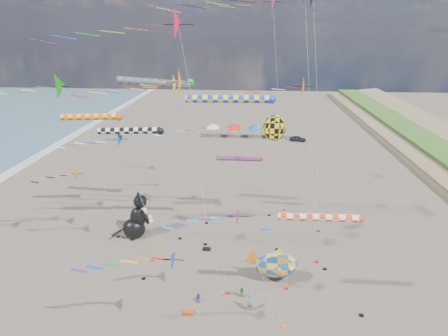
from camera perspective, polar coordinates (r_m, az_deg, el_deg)
The scene contains 28 objects.
delta_kite_0 at distance 43.64m, azimuth -22.25°, elevation -1.09°, with size 7.77×1.61×9.43m.
delta_kite_2 at distance 27.82m, azimuth -8.69°, elevation 13.20°, with size 11.41×2.39×21.40m.
delta_kite_3 at distance 40.24m, azimuth -18.94°, elevation 3.63°, with size 11.10×1.88×13.58m.
delta_kite_4 at distance 36.58m, azimuth -10.40°, elevation 13.02°, with size 11.35×2.22×20.05m.
delta_kite_5 at distance 47.49m, azimuth -4.74°, elevation 5.88°, with size 8.74×1.71×12.31m.
delta_kite_6 at distance 26.94m, azimuth -11.31°, elevation -14.21°, with size 10.21×1.76×9.57m.
delta_kite_7 at distance 44.50m, azimuth 5.63°, elevation 25.23°, with size 14.88×2.70×28.39m.
delta_kite_8 at distance 39.86m, azimuth 12.01°, elevation 12.81°, with size 11.68×2.49×19.60m.
delta_kite_9 at distance 26.87m, azimuth 2.64°, elevation -8.79°, with size 8.76×1.89×11.55m.
delta_kite_10 at distance 27.89m, azimuth -11.14°, elevation 21.57°, with size 14.87×2.51×25.60m.
delta_kite_11 at distance 32.75m, azimuth -24.75°, elevation 11.74°, with size 12.65×2.29×20.80m.
windsock_0 at distance 39.61m, azimuth -14.60°, elevation 5.82°, with size 8.55×0.77×14.02m.
windsock_1 at distance 44.08m, azimuth -20.43°, elevation 7.75°, with size 8.54×0.81×14.80m.
windsock_2 at distance 35.34m, azimuth 1.42°, elevation 11.08°, with size 10.23×0.83×17.90m.
windsock_3 at distance 29.35m, azimuth 15.89°, elevation -7.89°, with size 8.14×0.67×10.23m.
windsock_4 at distance 45.49m, azimuth 2.82°, elevation 1.48°, with size 7.41×0.66×8.63m.
windsock_5 at distance 41.76m, azimuth -10.73°, elevation 13.45°, with size 10.19×0.96×18.74m.
angelfish_kite at distance 34.83m, azimuth 7.90°, elevation 6.27°, with size 3.74×3.02×16.22m.
cat_inflatable at distance 44.04m, azimuth -14.32°, elevation -7.56°, with size 4.31×2.16×5.82m, color black, non-canonical shape.
fish_inflatable at distance 36.42m, azimuth 8.52°, elevation -15.35°, with size 5.82×2.99×4.31m.
person_adult at distance 33.90m, azimuth 4.26°, elevation -21.10°, with size 0.66×0.43×1.82m, color slate.
child_green at distance 35.39m, azimuth 2.96°, elevation -19.63°, with size 0.55×0.43×1.12m, color #1C7033.
child_blue at distance 34.95m, azimuth -4.24°, elevation -20.37°, with size 0.62×0.26×1.05m, color #2931B4.
kite_bag_1 at distance 45.69m, azimuth 6.89°, elevation -9.85°, with size 0.90×0.44×0.30m, color blue.
kite_bag_2 at distance 41.72m, azimuth -2.85°, elevation -13.07°, with size 0.90×0.44×0.30m, color black.
kite_bag_3 at distance 34.21m, azimuth -5.83°, elevation -22.43°, with size 0.90×0.44×0.30m, color red.
tent_row at distance 82.77m, azimuth 3.41°, elevation 7.06°, with size 19.20×4.20×3.80m.
parked_car at distance 82.26m, azimuth 11.94°, elevation 4.71°, with size 1.49×3.70×1.26m, color #26262D.
Camera 1 is at (2.68, -20.13, 23.86)m, focal length 28.00 mm.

